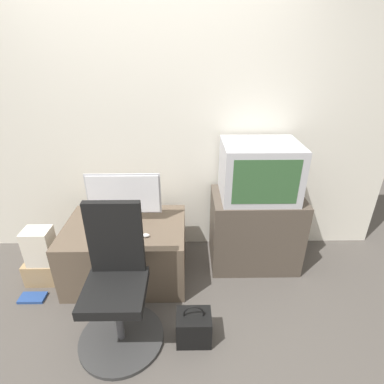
{
  "coord_description": "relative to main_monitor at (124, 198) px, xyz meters",
  "views": [
    {
      "loc": [
        0.3,
        -1.33,
        1.9
      ],
      "look_at": [
        0.33,
        0.94,
        0.77
      ],
      "focal_mm": 28.0,
      "sensor_mm": 36.0,
      "label": 1
    }
  ],
  "objects": [
    {
      "name": "ground_plane",
      "position": [
        0.24,
        -0.9,
        -0.75
      ],
      "size": [
        12.0,
        12.0,
        0.0
      ],
      "primitive_type": "plane",
      "color": "#4C4742"
    },
    {
      "name": "wall_back",
      "position": [
        0.24,
        0.43,
        0.55
      ],
      "size": [
        4.4,
        0.05,
        2.6
      ],
      "color": "silver",
      "rests_on": "ground_plane"
    },
    {
      "name": "main_monitor",
      "position": [
        0.0,
        0.0,
        0.0
      ],
      "size": [
        0.62,
        0.2,
        0.44
      ],
      "color": "#B2B2B7",
      "rests_on": "desk"
    },
    {
      "name": "office_chair",
      "position": [
        0.06,
        -0.72,
        -0.35
      ],
      "size": [
        0.6,
        0.6,
        1.03
      ],
      "color": "#333333",
      "rests_on": "ground_plane"
    },
    {
      "name": "book",
      "position": [
        -0.76,
        -0.38,
        -0.73
      ],
      "size": [
        0.21,
        0.12,
        0.02
      ],
      "color": "navy",
      "rests_on": "ground_plane"
    },
    {
      "name": "mouse",
      "position": [
        0.2,
        -0.25,
        -0.21
      ],
      "size": [
        0.06,
        0.04,
        0.03
      ],
      "color": "silver",
      "rests_on": "desk"
    },
    {
      "name": "keyboard",
      "position": [
        -0.01,
        -0.24,
        -0.22
      ],
      "size": [
        0.3,
        0.12,
        0.01
      ],
      "color": "#2D2D2D",
      "rests_on": "desk"
    },
    {
      "name": "cardboard_box_upper",
      "position": [
        -0.72,
        -0.16,
        -0.38
      ],
      "size": [
        0.22,
        0.18,
        0.32
      ],
      "color": "beige",
      "rests_on": "cardboard_box_lower"
    },
    {
      "name": "crt_tv",
      "position": [
        1.14,
        0.1,
        0.2
      ],
      "size": [
        0.63,
        0.5,
        0.48
      ],
      "color": "#B7B7BC",
      "rests_on": "side_stand"
    },
    {
      "name": "handbag",
      "position": [
        0.57,
        -0.77,
        -0.63
      ],
      "size": [
        0.24,
        0.19,
        0.32
      ],
      "color": "black",
      "rests_on": "ground_plane"
    },
    {
      "name": "desk",
      "position": [
        -0.01,
        -0.08,
        -0.48
      ],
      "size": [
        1.02,
        0.71,
        0.52
      ],
      "color": "brown",
      "rests_on": "ground_plane"
    },
    {
      "name": "side_stand",
      "position": [
        1.15,
        0.1,
        -0.39
      ],
      "size": [
        0.8,
        0.51,
        0.7
      ],
      "color": "#4C4238",
      "rests_on": "ground_plane"
    },
    {
      "name": "cardboard_box_lower",
      "position": [
        -0.72,
        -0.16,
        -0.64
      ],
      "size": [
        0.34,
        0.19,
        0.21
      ],
      "color": "#A3845B",
      "rests_on": "ground_plane"
    }
  ]
}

